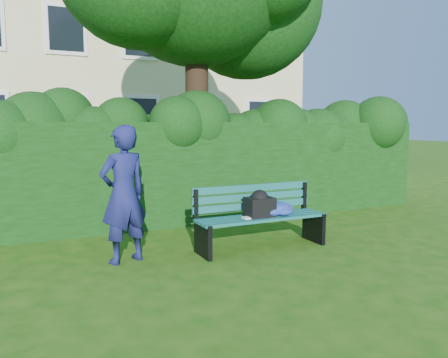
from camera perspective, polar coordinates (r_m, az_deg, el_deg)
name	(u,v)px	position (r m, az deg, el deg)	size (l,w,h in m)	color
ground	(242,251)	(6.19, 2.39, -9.39)	(80.00, 80.00, 0.00)	#1C4B0D
apartment_building	(86,21)	(19.90, -17.59, 19.06)	(16.00, 8.08, 12.00)	beige
hedge	(187,172)	(7.99, -4.88, 0.92)	(10.00, 1.00, 1.80)	black
park_bench	(263,213)	(6.27, 5.18, -4.41)	(1.91, 0.56, 0.89)	#104F51
man_reading	(124,194)	(5.67, -12.99, -1.98)	(0.64, 0.42, 1.76)	#171B53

